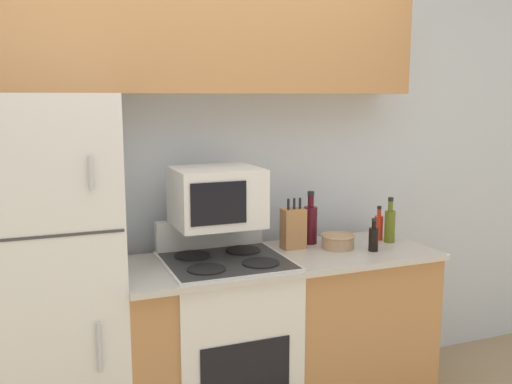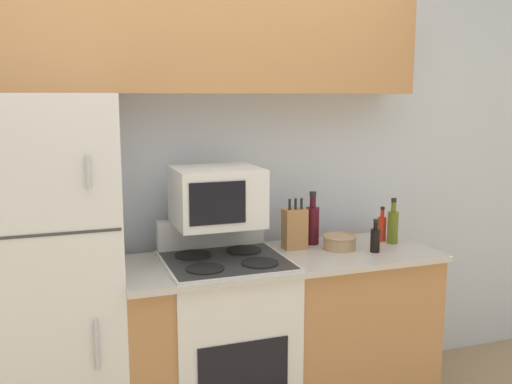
# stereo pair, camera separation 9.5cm
# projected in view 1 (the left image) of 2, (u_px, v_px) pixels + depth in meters

# --- Properties ---
(wall_back) EXTENTS (8.00, 0.05, 2.55)m
(wall_back) POSITION_uv_depth(u_px,v_px,m) (189.00, 184.00, 3.21)
(wall_back) COLOR silver
(wall_back) RESTS_ON ground_plane
(lower_cabinets) EXTENTS (1.67, 0.61, 0.94)m
(lower_cabinets) POSITION_uv_depth(u_px,v_px,m) (280.00, 338.00, 3.08)
(lower_cabinets) COLOR #B27A47
(lower_cabinets) RESTS_ON ground_plane
(refrigerator) EXTENTS (0.75, 0.71, 1.78)m
(refrigerator) POSITION_uv_depth(u_px,v_px,m) (35.00, 288.00, 2.62)
(refrigerator) COLOR silver
(refrigerator) RESTS_ON ground_plane
(upper_cabinets) EXTENTS (2.42, 0.31, 0.58)m
(upper_cabinets) POSITION_uv_depth(u_px,v_px,m) (195.00, 36.00, 2.91)
(upper_cabinets) COLOR #B27A47
(upper_cabinets) RESTS_ON refrigerator
(stove) EXTENTS (0.62, 0.60, 1.11)m
(stove) POSITION_uv_depth(u_px,v_px,m) (226.00, 345.00, 2.96)
(stove) COLOR silver
(stove) RESTS_ON ground_plane
(microwave) EXTENTS (0.43, 0.39, 0.29)m
(microwave) POSITION_uv_depth(u_px,v_px,m) (216.00, 196.00, 2.90)
(microwave) COLOR silver
(microwave) RESTS_ON stove
(knife_block) EXTENTS (0.12, 0.09, 0.28)m
(knife_block) POSITION_uv_depth(u_px,v_px,m) (293.00, 228.00, 3.12)
(knife_block) COLOR #B27A47
(knife_block) RESTS_ON lower_cabinets
(bowl) EXTENTS (0.19, 0.19, 0.08)m
(bowl) POSITION_uv_depth(u_px,v_px,m) (338.00, 241.00, 3.13)
(bowl) COLOR tan
(bowl) RESTS_ON lower_cabinets
(bottle_wine_red) EXTENTS (0.08, 0.08, 0.30)m
(bottle_wine_red) POSITION_uv_depth(u_px,v_px,m) (310.00, 223.00, 3.22)
(bottle_wine_red) COLOR #470F19
(bottle_wine_red) RESTS_ON lower_cabinets
(bottle_olive_oil) EXTENTS (0.06, 0.06, 0.26)m
(bottle_olive_oil) POSITION_uv_depth(u_px,v_px,m) (390.00, 225.00, 3.25)
(bottle_olive_oil) COLOR #5B6619
(bottle_olive_oil) RESTS_ON lower_cabinets
(bottle_soy_sauce) EXTENTS (0.05, 0.05, 0.18)m
(bottle_soy_sauce) POSITION_uv_depth(u_px,v_px,m) (373.00, 238.00, 3.07)
(bottle_soy_sauce) COLOR black
(bottle_soy_sauce) RESTS_ON lower_cabinets
(bottle_hot_sauce) EXTENTS (0.05, 0.05, 0.20)m
(bottle_hot_sauce) POSITION_uv_depth(u_px,v_px,m) (379.00, 227.00, 3.31)
(bottle_hot_sauce) COLOR red
(bottle_hot_sauce) RESTS_ON lower_cabinets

